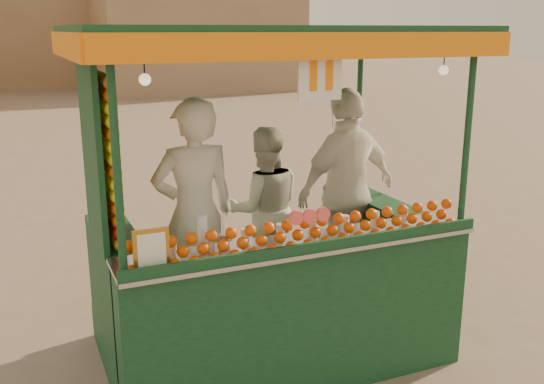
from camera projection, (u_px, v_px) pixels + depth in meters
name	position (u px, v px, depth m)	size (l,w,h in m)	color
ground	(214.00, 352.00, 5.49)	(90.00, 90.00, 0.00)	brown
building_right	(195.00, 36.00, 28.81)	(9.00, 6.00, 5.00)	#987756
juice_cart	(266.00, 260.00, 5.16)	(3.12, 2.02, 2.83)	#0E331C
vendor_left	(194.00, 214.00, 5.12)	(0.71, 0.47, 1.96)	white
vendor_middle	(264.00, 209.00, 5.87)	(0.89, 0.75, 1.61)	beige
vendor_right	(347.00, 190.00, 5.86)	(1.23, 0.71, 1.96)	white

